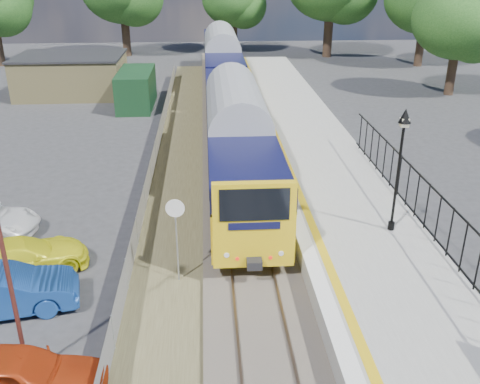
{
  "coord_description": "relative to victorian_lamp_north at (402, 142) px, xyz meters",
  "views": [
    {
      "loc": [
        -1.45,
        -11.2,
        10.23
      ],
      "look_at": [
        -0.24,
        7.3,
        2.0
      ],
      "focal_mm": 40.0,
      "sensor_mm": 36.0,
      "label": 1
    }
  ],
  "objects": [
    {
      "name": "ground",
      "position": [
        -5.3,
        -6.0,
        -4.3
      ],
      "size": [
        120.0,
        120.0,
        0.0
      ],
      "primitive_type": "plane",
      "color": "#2D2D30",
      "rests_on": "ground"
    },
    {
      "name": "track_bed",
      "position": [
        -5.77,
        3.67,
        -4.21
      ],
      "size": [
        5.9,
        80.0,
        0.29
      ],
      "color": "#473F38",
      "rests_on": "ground"
    },
    {
      "name": "platform",
      "position": [
        -1.1,
        2.0,
        -3.85
      ],
      "size": [
        5.0,
        70.0,
        0.9
      ],
      "primitive_type": "cube",
      "color": "gray",
      "rests_on": "ground"
    },
    {
      "name": "platform_edge",
      "position": [
        -3.16,
        2.0,
        -3.39
      ],
      "size": [
        0.9,
        70.0,
        0.01
      ],
      "color": "silver",
      "rests_on": "platform"
    },
    {
      "name": "victorian_lamp_north",
      "position": [
        0.0,
        0.0,
        0.0
      ],
      "size": [
        0.44,
        0.44,
        4.6
      ],
      "color": "black",
      "rests_on": "platform"
    },
    {
      "name": "palisade_fence",
      "position": [
        1.25,
        -3.76,
        -2.46
      ],
      "size": [
        0.12,
        26.0,
        2.0
      ],
      "color": "black",
      "rests_on": "platform"
    },
    {
      "name": "wire_fence",
      "position": [
        -9.5,
        6.0,
        -3.7
      ],
      "size": [
        0.06,
        52.0,
        1.2
      ],
      "color": "#999EA3",
      "rests_on": "ground"
    },
    {
      "name": "outbuilding",
      "position": [
        -16.21,
        25.21,
        -2.78
      ],
      "size": [
        10.8,
        10.1,
        3.12
      ],
      "color": "tan",
      "rests_on": "ground"
    },
    {
      "name": "train",
      "position": [
        -5.3,
        18.44,
        -1.96
      ],
      "size": [
        2.82,
        40.83,
        3.51
      ],
      "color": "gold",
      "rests_on": "ground"
    },
    {
      "name": "speed_sign",
      "position": [
        -7.83,
        -1.62,
        -2.15
      ],
      "size": [
        0.63,
        0.11,
        3.1
      ],
      "rotation": [
        0.0,
        0.0,
        -0.05
      ],
      "color": "#999EA3",
      "rests_on": "ground"
    },
    {
      "name": "carpark_lamp",
      "position": [
        -11.68,
        -5.77,
        -0.1
      ],
      "size": [
        0.25,
        0.5,
        7.4
      ],
      "color": "#4B1F19",
      "rests_on": "ground"
    },
    {
      "name": "car_red",
      "position": [
        -11.58,
        -6.73,
        -3.55
      ],
      "size": [
        4.51,
        2.09,
        1.5
      ],
      "primitive_type": "imported",
      "rotation": [
        0.0,
        0.0,
        1.5
      ],
      "color": "#AF3310",
      "rests_on": "ground"
    },
    {
      "name": "car_blue",
      "position": [
        -13.19,
        -2.96,
        -3.55
      ],
      "size": [
        4.77,
        2.49,
        1.5
      ],
      "primitive_type": "imported",
      "rotation": [
        0.0,
        0.0,
        1.78
      ],
      "color": "navy",
      "rests_on": "ground"
    },
    {
      "name": "car_yellow",
      "position": [
        -13.32,
        -0.83,
        -3.63
      ],
      "size": [
        4.98,
        3.64,
        1.34
      ],
      "primitive_type": "imported",
      "rotation": [
        0.0,
        0.0,
        2.0
      ],
      "color": "yellow",
      "rests_on": "ground"
    }
  ]
}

